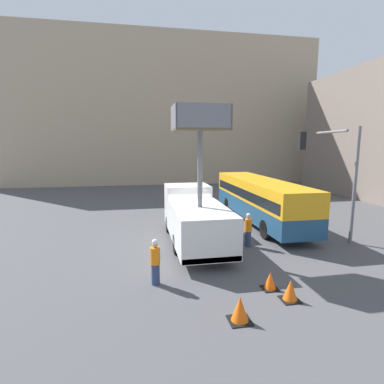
% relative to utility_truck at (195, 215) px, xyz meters
% --- Properties ---
extents(ground_plane, '(120.00, 120.00, 0.00)m').
position_rel_utility_truck_xyz_m(ground_plane, '(-0.03, 0.37, -1.60)').
color(ground_plane, '#4C4C4F').
extents(building_backdrop_far, '(44.00, 10.00, 19.68)m').
position_rel_utility_truck_xyz_m(building_backdrop_far, '(-0.03, 29.48, 8.24)').
color(building_backdrop_far, tan).
rests_on(building_backdrop_far, ground_plane).
extents(utility_truck, '(2.59, 7.44, 7.09)m').
position_rel_utility_truck_xyz_m(utility_truck, '(0.00, 0.00, 0.00)').
color(utility_truck, silver).
rests_on(utility_truck, ground_plane).
extents(city_bus, '(2.55, 11.59, 2.94)m').
position_rel_utility_truck_xyz_m(city_bus, '(5.24, 3.74, 0.15)').
color(city_bus, navy).
rests_on(city_bus, ground_plane).
extents(traffic_light_pole, '(3.23, 2.98, 6.25)m').
position_rel_utility_truck_xyz_m(traffic_light_pole, '(7.30, -1.27, 2.59)').
color(traffic_light_pole, slate).
rests_on(traffic_light_pole, ground_plane).
extents(road_worker_near_truck, '(0.38, 0.38, 1.80)m').
position_rel_utility_truck_xyz_m(road_worker_near_truck, '(-2.37, -4.40, -0.71)').
color(road_worker_near_truck, navy).
rests_on(road_worker_near_truck, ground_plane).
extents(road_worker_directing, '(0.38, 0.38, 1.78)m').
position_rel_utility_truck_xyz_m(road_worker_directing, '(2.69, -0.87, -0.71)').
color(road_worker_directing, navy).
rests_on(road_worker_directing, ground_plane).
extents(traffic_cone_near_truck, '(0.69, 0.69, 0.79)m').
position_rel_utility_truck_xyz_m(traffic_cone_near_truck, '(-0.00, -7.30, -1.23)').
color(traffic_cone_near_truck, black).
rests_on(traffic_cone_near_truck, ground_plane).
extents(traffic_cone_mid_road, '(0.64, 0.64, 0.73)m').
position_rel_utility_truck_xyz_m(traffic_cone_mid_road, '(2.12, -6.42, -1.26)').
color(traffic_cone_mid_road, black).
rests_on(traffic_cone_mid_road, ground_plane).
extents(traffic_cone_far_side, '(0.58, 0.58, 0.66)m').
position_rel_utility_truck_xyz_m(traffic_cone_far_side, '(1.79, -5.54, -1.29)').
color(traffic_cone_far_side, black).
rests_on(traffic_cone_far_side, ground_plane).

